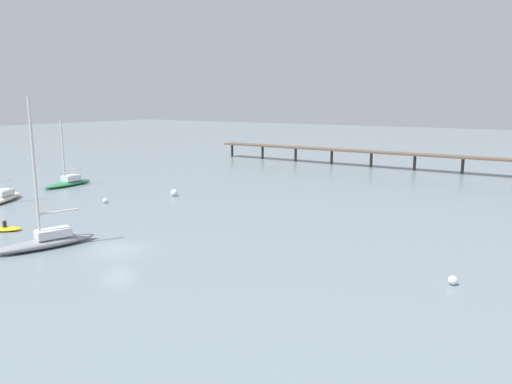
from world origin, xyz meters
TOP-DOWN VIEW (x-y plane):
  - ground_plane at (0.00, 0.00)m, footprint 400.00×400.00m
  - pier at (15.24, 59.34)m, footprint 64.48×3.99m
  - sailboat_gray at (-5.41, -2.67)m, footprint 4.23×8.38m
  - sailboat_cream at (-26.33, 5.19)m, footprint 6.17×8.37m
  - sailboat_green at (-29.42, 16.90)m, footprint 2.80×8.03m
  - dinghy_yellow at (-13.36, -1.69)m, footprint 3.14×2.83m
  - mooring_buoy_mid at (24.51, 6.86)m, footprint 0.62×0.62m
  - mooring_buoy_far at (-15.45, 11.77)m, footprint 0.60×0.60m
  - mooring_buoy_near at (-11.51, 19.40)m, footprint 0.88×0.88m

SIDE VIEW (x-z plane):
  - ground_plane at x=0.00m, z-range 0.00..0.00m
  - dinghy_yellow at x=-13.36m, z-range -0.36..0.78m
  - mooring_buoy_far at x=-15.45m, z-range 0.00..0.60m
  - mooring_buoy_mid at x=24.51m, z-range 0.00..0.62m
  - mooring_buoy_near at x=-11.51m, z-range 0.00..0.88m
  - sailboat_green at x=-29.42m, z-range -4.07..5.28m
  - sailboat_cream at x=-26.33m, z-range -4.35..5.58m
  - sailboat_gray at x=-5.41m, z-range -5.41..6.90m
  - pier at x=15.24m, z-range 0.26..7.89m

